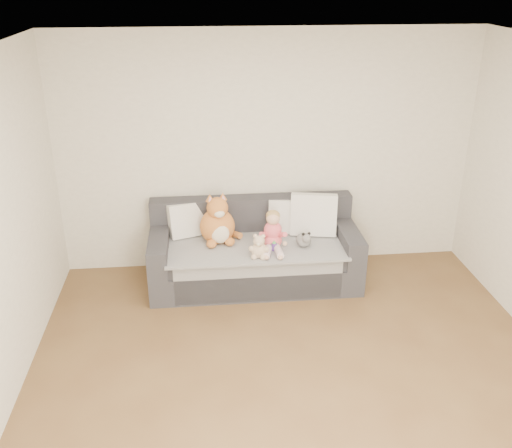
{
  "coord_description": "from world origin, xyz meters",
  "views": [
    {
      "loc": [
        -0.72,
        -3.37,
        3.11
      ],
      "look_at": [
        -0.19,
        1.87,
        0.75
      ],
      "focal_mm": 40.0,
      "sensor_mm": 36.0,
      "label": 1
    }
  ],
  "objects_px": {
    "sofa": "(254,254)",
    "toddler": "(273,233)",
    "teddy_bear": "(259,248)",
    "sippy_cup": "(274,245)",
    "plush_cat": "(218,224)"
  },
  "relations": [
    {
      "from": "toddler",
      "to": "teddy_bear",
      "type": "distance_m",
      "value": 0.26
    },
    {
      "from": "toddler",
      "to": "plush_cat",
      "type": "height_order",
      "value": "plush_cat"
    },
    {
      "from": "sofa",
      "to": "toddler",
      "type": "height_order",
      "value": "toddler"
    },
    {
      "from": "sofa",
      "to": "toddler",
      "type": "xyz_separation_m",
      "value": [
        0.17,
        -0.2,
        0.34
      ]
    },
    {
      "from": "toddler",
      "to": "sippy_cup",
      "type": "distance_m",
      "value": 0.13
    },
    {
      "from": "sofa",
      "to": "sippy_cup",
      "type": "bearing_deg",
      "value": -53.93
    },
    {
      "from": "toddler",
      "to": "plush_cat",
      "type": "relative_size",
      "value": 0.75
    },
    {
      "from": "toddler",
      "to": "teddy_bear",
      "type": "height_order",
      "value": "toddler"
    },
    {
      "from": "plush_cat",
      "to": "sippy_cup",
      "type": "distance_m",
      "value": 0.64
    },
    {
      "from": "toddler",
      "to": "teddy_bear",
      "type": "relative_size",
      "value": 1.62
    },
    {
      "from": "teddy_bear",
      "to": "sippy_cup",
      "type": "height_order",
      "value": "teddy_bear"
    },
    {
      "from": "toddler",
      "to": "plush_cat",
      "type": "distance_m",
      "value": 0.6
    },
    {
      "from": "toddler",
      "to": "sippy_cup",
      "type": "height_order",
      "value": "toddler"
    },
    {
      "from": "plush_cat",
      "to": "sippy_cup",
      "type": "xyz_separation_m",
      "value": [
        0.56,
        -0.27,
        -0.15
      ]
    },
    {
      "from": "teddy_bear",
      "to": "plush_cat",
      "type": "bearing_deg",
      "value": 145.95
    }
  ]
}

